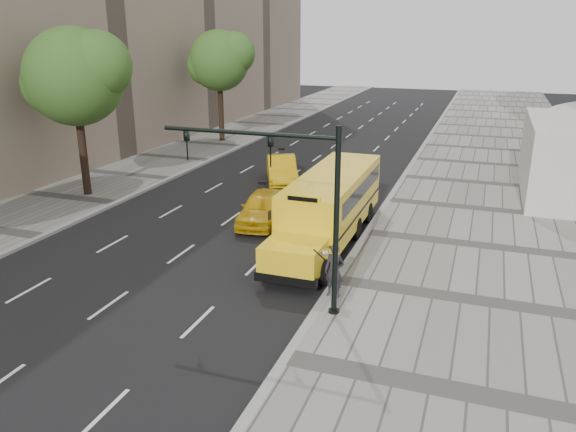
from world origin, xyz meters
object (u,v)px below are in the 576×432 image
(tree_c, at_px, (220,60))
(taxi_near, at_px, (263,208))
(traffic_signal, at_px, (294,195))
(tree_b, at_px, (76,76))
(school_bus, at_px, (331,201))
(pedestrian, at_px, (334,271))
(taxi_far, at_px, (282,169))

(tree_c, distance_m, taxi_near, 22.41)
(traffic_signal, bearing_deg, tree_b, 149.89)
(tree_c, xyz_separation_m, traffic_signal, (15.60, -26.57, -2.67))
(tree_b, xyz_separation_m, traffic_signal, (15.59, -9.04, -2.66))
(school_bus, height_order, pedestrian, school_bus)
(tree_b, relative_size, pedestrian, 4.82)
(school_bus, bearing_deg, taxi_near, 165.94)
(school_bus, bearing_deg, pedestrian, -73.44)
(taxi_near, bearing_deg, taxi_far, 95.79)
(tree_b, xyz_separation_m, pedestrian, (16.67, -7.86, -5.63))
(school_bus, relative_size, taxi_far, 2.34)
(tree_c, distance_m, pedestrian, 30.90)
(tree_b, height_order, pedestrian, tree_b)
(school_bus, height_order, taxi_far, school_bus)
(school_bus, bearing_deg, tree_b, 172.75)
(pedestrian, bearing_deg, taxi_far, 123.24)
(tree_b, distance_m, tree_c, 17.53)
(tree_b, height_order, school_bus, tree_b)
(taxi_near, height_order, taxi_far, taxi_far)
(tree_b, distance_m, school_bus, 15.83)
(pedestrian, bearing_deg, taxi_near, 135.11)
(taxi_near, xyz_separation_m, taxi_far, (-1.87, 7.75, 0.02))
(traffic_signal, bearing_deg, pedestrian, 47.41)
(pedestrian, bearing_deg, school_bus, 113.08)
(taxi_far, bearing_deg, tree_c, 106.91)
(tree_b, xyz_separation_m, taxi_near, (11.17, -0.96, -5.96))
(taxi_far, bearing_deg, school_bus, -81.15)
(tree_c, bearing_deg, taxi_near, -58.86)
(tree_b, distance_m, pedestrian, 19.28)
(taxi_near, relative_size, pedestrian, 2.41)
(tree_b, xyz_separation_m, tree_c, (-0.01, 17.53, 0.00))
(taxi_near, height_order, pedestrian, pedestrian)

